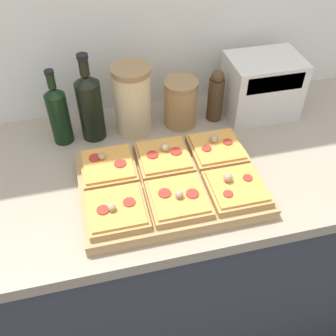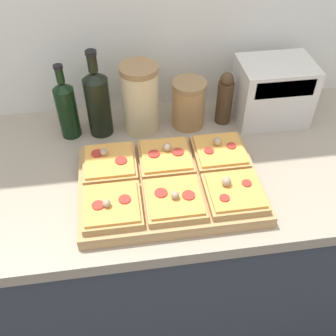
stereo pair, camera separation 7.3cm
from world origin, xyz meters
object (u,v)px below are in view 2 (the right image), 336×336
object	(u,v)px
grain_jar_tall	(140,99)
pepper_mill	(225,99)
cutting_board	(170,185)
wine_bottle	(98,101)
olive_oil_bottle	(67,108)
grain_jar_short	(189,104)
toaster_oven	(273,91)

from	to	relation	value
grain_jar_tall	pepper_mill	xyz separation A→B (m)	(0.28, 0.00, -0.03)
cutting_board	wine_bottle	distance (m)	0.36
olive_oil_bottle	grain_jar_short	distance (m)	0.39
pepper_mill	grain_jar_short	bearing A→B (deg)	180.00
grain_jar_tall	pepper_mill	world-z (taller)	grain_jar_tall
pepper_mill	toaster_oven	distance (m)	0.16
pepper_mill	olive_oil_bottle	bearing A→B (deg)	180.00
cutting_board	olive_oil_bottle	bearing A→B (deg)	133.46
cutting_board	grain_jar_tall	world-z (taller)	grain_jar_tall
olive_oil_bottle	toaster_oven	xyz separation A→B (m)	(0.67, -0.00, -0.00)
toaster_oven	pepper_mill	bearing A→B (deg)	179.70
cutting_board	olive_oil_bottle	world-z (taller)	olive_oil_bottle
cutting_board	pepper_mill	bearing A→B (deg)	52.60
grain_jar_tall	toaster_oven	bearing A→B (deg)	-0.11
wine_bottle	grain_jar_tall	xyz separation A→B (m)	(0.13, 0.00, -0.00)
olive_oil_bottle	pepper_mill	distance (m)	0.51
olive_oil_bottle	grain_jar_tall	distance (m)	0.23
wine_bottle	grain_jar_short	world-z (taller)	wine_bottle
cutting_board	wine_bottle	xyz separation A→B (m)	(-0.18, 0.30, 0.10)
grain_jar_short	toaster_oven	xyz separation A→B (m)	(0.28, -0.00, 0.02)
wine_bottle	toaster_oven	bearing A→B (deg)	-0.09
grain_jar_short	pepper_mill	bearing A→B (deg)	0.00
olive_oil_bottle	toaster_oven	bearing A→B (deg)	-0.07
grain_jar_short	pepper_mill	size ratio (longest dim) A/B	0.88
grain_jar_short	wine_bottle	bearing A→B (deg)	180.00
olive_oil_bottle	wine_bottle	distance (m)	0.10
olive_oil_bottle	grain_jar_tall	xyz separation A→B (m)	(0.23, -0.00, 0.01)
pepper_mill	toaster_oven	xyz separation A→B (m)	(0.16, -0.00, 0.01)
grain_jar_tall	toaster_oven	world-z (taller)	grain_jar_tall
cutting_board	olive_oil_bottle	distance (m)	0.42
toaster_oven	grain_jar_short	bearing A→B (deg)	179.83
pepper_mill	toaster_oven	size ratio (longest dim) A/B	0.71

